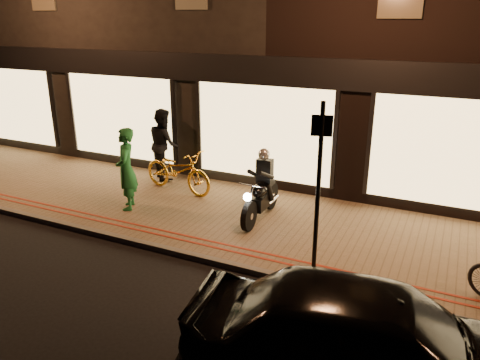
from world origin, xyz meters
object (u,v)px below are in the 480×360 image
(motorcycle, at_px, (261,192))
(bicycle_gold, at_px, (178,171))
(sign_post, at_px, (319,179))
(person_green, at_px, (126,169))
(parked_car, at_px, (374,346))

(motorcycle, height_order, bicycle_gold, motorcycle)
(sign_post, bearing_deg, person_green, 170.49)
(sign_post, xyz_separation_m, bicycle_gold, (-4.31, 2.25, -1.12))
(motorcycle, xyz_separation_m, bicycle_gold, (-2.60, 0.66, -0.06))
(bicycle_gold, relative_size, person_green, 1.10)
(motorcycle, bearing_deg, bicycle_gold, 164.57)
(person_green, bearing_deg, sign_post, 48.22)
(bicycle_gold, xyz_separation_m, parked_car, (5.79, -4.81, 0.10))
(bicycle_gold, bearing_deg, motorcycle, -94.33)
(bicycle_gold, xyz_separation_m, person_green, (-0.44, -1.46, 0.40))
(sign_post, bearing_deg, motorcycle, 137.02)
(motorcycle, bearing_deg, sign_post, -44.14)
(person_green, bearing_deg, parked_car, 29.43)
(sign_post, relative_size, bicycle_gold, 1.42)
(sign_post, bearing_deg, parked_car, -59.95)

